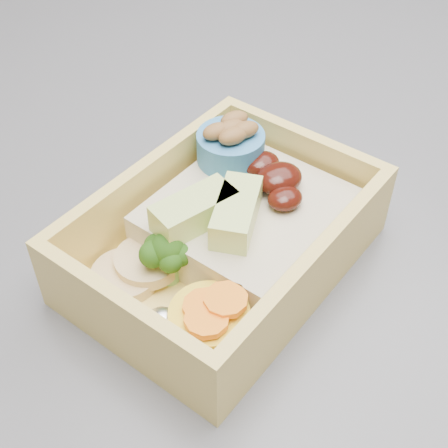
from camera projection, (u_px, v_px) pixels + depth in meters
name	position (u px, v px, depth m)	size (l,w,h in m)	color
bento_box	(227.00, 232.00, 0.42)	(0.24, 0.21, 0.07)	#E7C65F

